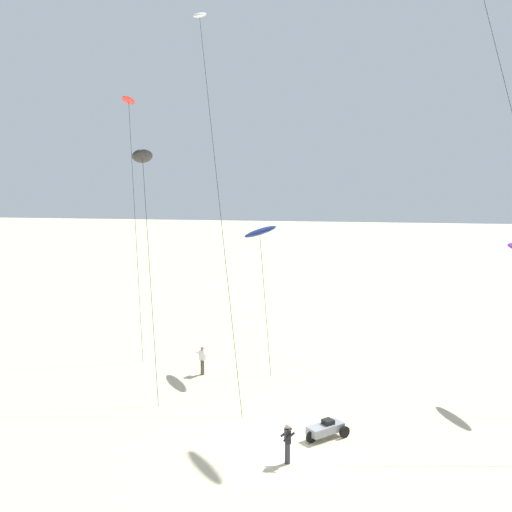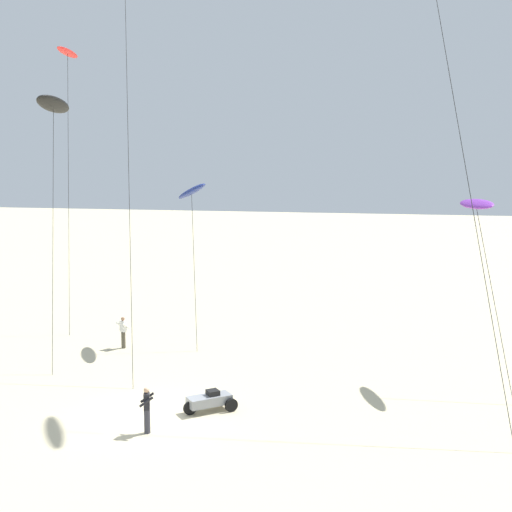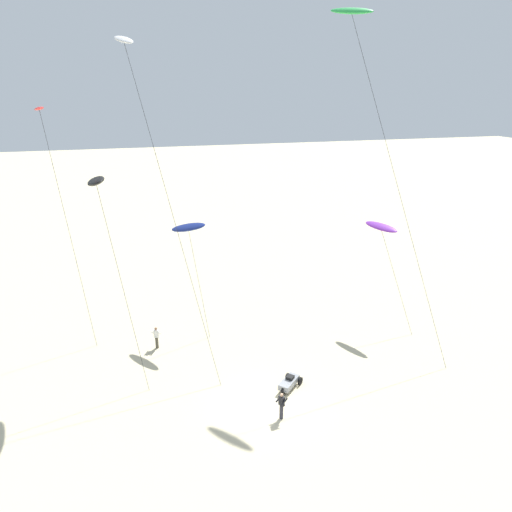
{
  "view_description": "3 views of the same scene",
  "coord_description": "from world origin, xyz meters",
  "px_view_note": "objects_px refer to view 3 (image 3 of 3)",
  "views": [
    {
      "loc": [
        3.14,
        -23.55,
        11.44
      ],
      "look_at": [
        -2.02,
        6.02,
        7.42
      ],
      "focal_mm": 41.38,
      "sensor_mm": 36.0,
      "label": 1
    },
    {
      "loc": [
        10.39,
        -21.06,
        9.11
      ],
      "look_at": [
        1.73,
        8.34,
        5.2
      ],
      "focal_mm": 45.08,
      "sensor_mm": 36.0,
      "label": 2
    },
    {
      "loc": [
        -7.07,
        -22.92,
        18.04
      ],
      "look_at": [
        1.81,
        8.65,
        6.37
      ],
      "focal_mm": 33.83,
      "sensor_mm": 36.0,
      "label": 3
    }
  ],
  "objects_px": {
    "kite_red": "(40,112)",
    "kite_purple": "(381,227)",
    "kite_green": "(352,14)",
    "kite_flyer_nearest": "(282,405)",
    "kite_navy": "(188,228)",
    "kite_white": "(125,45)",
    "kite_black": "(96,182)",
    "kite_flyer_middle": "(156,337)",
    "beach_buggy": "(289,382)"
  },
  "relations": [
    {
      "from": "kite_navy",
      "to": "beach_buggy",
      "type": "distance_m",
      "value": 13.22
    },
    {
      "from": "kite_white",
      "to": "kite_green",
      "type": "relative_size",
      "value": 0.92
    },
    {
      "from": "kite_flyer_nearest",
      "to": "kite_black",
      "type": "bearing_deg",
      "value": 136.28
    },
    {
      "from": "kite_black",
      "to": "kite_red",
      "type": "distance_m",
      "value": 8.64
    },
    {
      "from": "kite_black",
      "to": "beach_buggy",
      "type": "xyz_separation_m",
      "value": [
        10.48,
        -6.05,
        -12.1
      ]
    },
    {
      "from": "kite_red",
      "to": "kite_flyer_middle",
      "type": "height_order",
      "value": "kite_red"
    },
    {
      "from": "kite_navy",
      "to": "kite_red",
      "type": "relative_size",
      "value": 0.53
    },
    {
      "from": "kite_black",
      "to": "kite_flyer_middle",
      "type": "bearing_deg",
      "value": 22.42
    },
    {
      "from": "kite_red",
      "to": "kite_navy",
      "type": "bearing_deg",
      "value": -19.6
    },
    {
      "from": "kite_navy",
      "to": "kite_flyer_nearest",
      "type": "relative_size",
      "value": 5.33
    },
    {
      "from": "kite_purple",
      "to": "kite_flyer_nearest",
      "type": "bearing_deg",
      "value": -138.86
    },
    {
      "from": "kite_navy",
      "to": "kite_purple",
      "type": "bearing_deg",
      "value": -10.11
    },
    {
      "from": "kite_flyer_middle",
      "to": "beach_buggy",
      "type": "height_order",
      "value": "kite_flyer_middle"
    },
    {
      "from": "kite_white",
      "to": "kite_flyer_nearest",
      "type": "xyz_separation_m",
      "value": [
        6.62,
        -11.88,
        -19.5
      ]
    },
    {
      "from": "kite_white",
      "to": "kite_black",
      "type": "bearing_deg",
      "value": -127.57
    },
    {
      "from": "kite_purple",
      "to": "kite_flyer_middle",
      "type": "xyz_separation_m",
      "value": [
        -17.34,
        0.13,
        -6.91
      ]
    },
    {
      "from": "kite_navy",
      "to": "kite_black",
      "type": "bearing_deg",
      "value": -148.34
    },
    {
      "from": "kite_red",
      "to": "kite_flyer_nearest",
      "type": "xyz_separation_m",
      "value": [
        12.57,
        -15.65,
        -15.37
      ]
    },
    {
      "from": "kite_navy",
      "to": "kite_green",
      "type": "xyz_separation_m",
      "value": [
        11.22,
        -1.88,
        14.24
      ]
    },
    {
      "from": "kite_purple",
      "to": "kite_flyer_middle",
      "type": "distance_m",
      "value": 18.67
    },
    {
      "from": "kite_flyer_nearest",
      "to": "kite_red",
      "type": "bearing_deg",
      "value": 128.78
    },
    {
      "from": "kite_red",
      "to": "kite_white",
      "type": "bearing_deg",
      "value": -32.28
    },
    {
      "from": "kite_flyer_nearest",
      "to": "kite_navy",
      "type": "bearing_deg",
      "value": 104.58
    },
    {
      "from": "kite_black",
      "to": "kite_purple",
      "type": "height_order",
      "value": "kite_black"
    },
    {
      "from": "kite_black",
      "to": "kite_white",
      "type": "relative_size",
      "value": 0.62
    },
    {
      "from": "kite_white",
      "to": "kite_green",
      "type": "bearing_deg",
      "value": -5.66
    },
    {
      "from": "kite_red",
      "to": "kite_purple",
      "type": "relative_size",
      "value": 2.05
    },
    {
      "from": "kite_navy",
      "to": "beach_buggy",
      "type": "relative_size",
      "value": 4.65
    },
    {
      "from": "kite_white",
      "to": "kite_red",
      "type": "xyz_separation_m",
      "value": [
        -5.96,
        3.76,
        -4.12
      ]
    },
    {
      "from": "kite_flyer_nearest",
      "to": "kite_green",
      "type": "bearing_deg",
      "value": 52.46
    },
    {
      "from": "kite_green",
      "to": "kite_purple",
      "type": "bearing_deg",
      "value": -12.29
    },
    {
      "from": "kite_red",
      "to": "beach_buggy",
      "type": "height_order",
      "value": "kite_red"
    },
    {
      "from": "kite_purple",
      "to": "kite_flyer_nearest",
      "type": "xyz_separation_m",
      "value": [
        -11.16,
        -9.75,
        -6.91
      ]
    },
    {
      "from": "kite_purple",
      "to": "kite_navy",
      "type": "bearing_deg",
      "value": 169.89
    },
    {
      "from": "kite_navy",
      "to": "kite_flyer_middle",
      "type": "xyz_separation_m",
      "value": [
        -2.98,
        -2.43,
        -7.29
      ]
    },
    {
      "from": "kite_black",
      "to": "kite_green",
      "type": "xyz_separation_m",
      "value": [
        17.1,
        1.75,
        9.89
      ]
    },
    {
      "from": "kite_white",
      "to": "kite_navy",
      "type": "height_order",
      "value": "kite_white"
    },
    {
      "from": "kite_white",
      "to": "kite_flyer_middle",
      "type": "bearing_deg",
      "value": -77.83
    },
    {
      "from": "kite_black",
      "to": "kite_purple",
      "type": "xyz_separation_m",
      "value": [
        20.24,
        1.06,
        -4.73
      ]
    },
    {
      "from": "kite_white",
      "to": "kite_red",
      "type": "relative_size",
      "value": 1.26
    },
    {
      "from": "kite_navy",
      "to": "kite_purple",
      "type": "xyz_separation_m",
      "value": [
        14.36,
        -2.56,
        -0.38
      ]
    },
    {
      "from": "kite_white",
      "to": "kite_flyer_middle",
      "type": "height_order",
      "value": "kite_white"
    },
    {
      "from": "kite_white",
      "to": "kite_flyer_nearest",
      "type": "bearing_deg",
      "value": -60.89
    },
    {
      "from": "kite_flyer_nearest",
      "to": "beach_buggy",
      "type": "bearing_deg",
      "value": 61.96
    },
    {
      "from": "kite_purple",
      "to": "beach_buggy",
      "type": "bearing_deg",
      "value": -143.91
    },
    {
      "from": "kite_navy",
      "to": "kite_green",
      "type": "relative_size",
      "value": 0.39
    },
    {
      "from": "kite_green",
      "to": "kite_flyer_nearest",
      "type": "bearing_deg",
      "value": -127.54
    },
    {
      "from": "kite_red",
      "to": "kite_purple",
      "type": "xyz_separation_m",
      "value": [
        23.73,
        -5.9,
        -8.47
      ]
    },
    {
      "from": "kite_green",
      "to": "kite_flyer_nearest",
      "type": "height_order",
      "value": "kite_green"
    },
    {
      "from": "kite_white",
      "to": "beach_buggy",
      "type": "bearing_deg",
      "value": -49.06
    }
  ]
}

